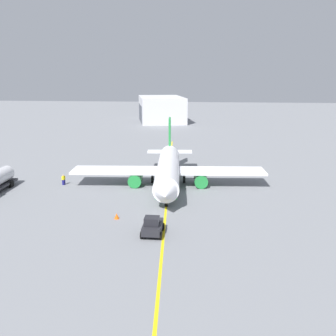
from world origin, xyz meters
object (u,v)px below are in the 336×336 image
object	(u,v)px
airplane	(168,170)
pushback_tug	(152,226)
safety_cone_nose	(117,216)
refueling_worker	(64,180)

from	to	relation	value
airplane	pushback_tug	bearing A→B (deg)	0.85
safety_cone_nose	pushback_tug	bearing A→B (deg)	50.24
pushback_tug	safety_cone_nose	bearing A→B (deg)	-129.76
pushback_tug	safety_cone_nose	world-z (taller)	pushback_tug
refueling_worker	pushback_tug	bearing A→B (deg)	43.73
refueling_worker	airplane	bearing A→B (deg)	94.75
airplane	refueling_worker	size ratio (longest dim) A/B	18.15
pushback_tug	refueling_worker	size ratio (longest dim) A/B	2.11
pushback_tug	refueling_worker	bearing A→B (deg)	-136.27
airplane	refueling_worker	xyz separation A→B (m)	(1.39, -16.78, -1.75)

